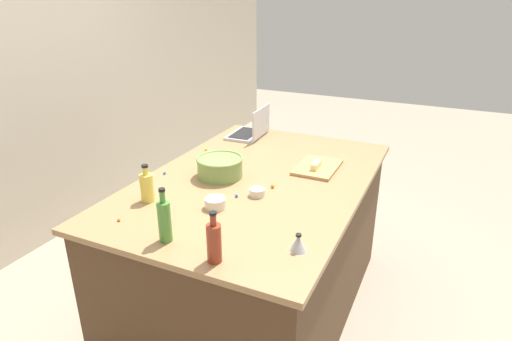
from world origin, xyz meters
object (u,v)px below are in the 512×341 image
(bottle_soy, at_px, (214,242))
(cutting_board, at_px, (317,167))
(ramekin_medium, at_px, (215,203))
(kitchen_timer, at_px, (298,243))
(laptop, at_px, (251,130))
(ramekin_small, at_px, (257,192))
(butter_stick_left, at_px, (316,165))
(mixing_bowl_large, at_px, (220,167))
(bottle_oil, at_px, (147,187))
(bottle_olive, at_px, (165,220))

(bottle_soy, bearing_deg, cutting_board, -4.08)
(ramekin_medium, relative_size, kitchen_timer, 1.33)
(laptop, bearing_deg, ramekin_small, -152.68)
(laptop, distance_m, ramekin_small, 0.98)
(butter_stick_left, xyz_separation_m, ramekin_small, (-0.45, 0.17, -0.02))
(cutting_board, distance_m, ramekin_medium, 0.75)
(cutting_board, xyz_separation_m, butter_stick_left, (-0.03, 0.00, 0.03))
(mixing_bowl_large, bearing_deg, butter_stick_left, -56.07)
(butter_stick_left, bearing_deg, laptop, 56.07)
(bottle_soy, relative_size, cutting_board, 0.67)
(bottle_soy, bearing_deg, butter_stick_left, -4.20)
(bottle_oil, bearing_deg, cutting_board, -40.02)
(cutting_board, bearing_deg, kitchen_timer, -167.53)
(mixing_bowl_large, xyz_separation_m, bottle_soy, (-0.74, -0.39, 0.03))
(bottle_oil, height_order, kitchen_timer, bottle_oil)
(laptop, bearing_deg, bottle_oil, 178.80)
(bottle_oil, bearing_deg, mixing_bowl_large, -22.79)
(ramekin_small, bearing_deg, laptop, 27.32)
(bottle_soy, distance_m, kitchen_timer, 0.34)
(butter_stick_left, distance_m, kitchen_timer, 0.87)
(bottle_olive, distance_m, kitchen_timer, 0.56)
(ramekin_medium, bearing_deg, butter_stick_left, -24.41)
(bottle_oil, distance_m, cutting_board, 1.00)
(mixing_bowl_large, distance_m, cutting_board, 0.58)
(bottle_olive, bearing_deg, bottle_oil, 48.39)
(bottle_olive, relative_size, kitchen_timer, 3.15)
(bottle_olive, relative_size, butter_stick_left, 2.21)
(bottle_olive, bearing_deg, butter_stick_left, -18.62)
(butter_stick_left, distance_m, ramekin_medium, 0.72)
(bottle_oil, distance_m, ramekin_small, 0.55)
(bottle_olive, bearing_deg, cutting_board, -18.11)
(laptop, relative_size, bottle_soy, 1.47)
(cutting_board, bearing_deg, ramekin_medium, 156.56)
(bottle_oil, distance_m, bottle_olive, 0.41)
(bottle_olive, height_order, cutting_board, bottle_olive)
(laptop, relative_size, kitchen_timer, 4.14)
(bottle_olive, bearing_deg, bottle_soy, -99.50)
(bottle_olive, distance_m, ramekin_small, 0.58)
(laptop, height_order, bottle_oil, laptop)
(bottle_olive, relative_size, ramekin_small, 3.04)
(laptop, distance_m, cutting_board, 0.73)
(kitchen_timer, bearing_deg, mixing_bowl_large, 51.24)
(cutting_board, bearing_deg, laptop, 58.06)
(laptop, relative_size, cutting_board, 0.98)
(bottle_soy, relative_size, ramekin_small, 2.71)
(mixing_bowl_large, bearing_deg, ramekin_small, -115.07)
(butter_stick_left, relative_size, ramekin_medium, 1.07)
(mixing_bowl_large, xyz_separation_m, bottle_oil, (-0.42, 0.18, 0.02))
(bottle_oil, xyz_separation_m, kitchen_timer, (-0.11, -0.84, -0.04))
(bottle_soy, xyz_separation_m, cutting_board, (1.08, -0.08, -0.08))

